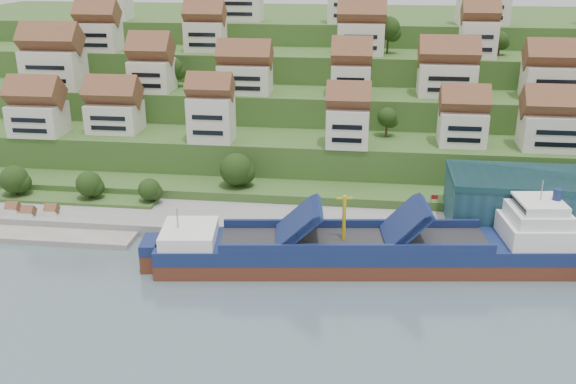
# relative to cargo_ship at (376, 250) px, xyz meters

# --- Properties ---
(ground) EXTENTS (300.00, 300.00, 0.00)m
(ground) POSITION_rel_cargo_ship_xyz_m (-8.61, -1.36, -2.99)
(ground) COLOR slate
(ground) RESTS_ON ground
(quay) EXTENTS (180.00, 14.00, 2.20)m
(quay) POSITION_rel_cargo_ship_xyz_m (11.39, 13.64, -1.89)
(quay) COLOR gray
(quay) RESTS_ON ground
(pebble_beach) EXTENTS (45.00, 20.00, 1.00)m
(pebble_beach) POSITION_rel_cargo_ship_xyz_m (-66.61, 10.64, -2.49)
(pebble_beach) COLOR gray
(pebble_beach) RESTS_ON ground
(hillside) EXTENTS (260.00, 128.00, 31.00)m
(hillside) POSITION_rel_cargo_ship_xyz_m (-8.61, 102.19, 7.66)
(hillside) COLOR #2D4C1E
(hillside) RESTS_ON ground
(hillside_village) EXTENTS (157.71, 63.85, 28.41)m
(hillside_village) POSITION_rel_cargo_ship_xyz_m (-8.82, 59.03, 21.17)
(hillside_village) COLOR silver
(hillside_village) RESTS_ON ground
(hillside_trees) EXTENTS (140.90, 62.64, 31.35)m
(hillside_trees) POSITION_rel_cargo_ship_xyz_m (-15.23, 44.03, 13.96)
(hillside_trees) COLOR #223D14
(hillside_trees) RESTS_ON ground
(flagpole) EXTENTS (1.28, 0.16, 8.00)m
(flagpole) POSITION_rel_cargo_ship_xyz_m (9.50, 8.64, 3.89)
(flagpole) COLOR gray
(flagpole) RESTS_ON quay
(beach_huts) EXTENTS (14.40, 3.70, 2.20)m
(beach_huts) POSITION_rel_cargo_ship_xyz_m (-68.61, 9.39, -0.89)
(beach_huts) COLOR white
(beach_huts) RESTS_ON pebble_beach
(cargo_ship) EXTENTS (70.32, 19.27, 15.31)m
(cargo_ship) POSITION_rel_cargo_ship_xyz_m (0.00, 0.00, 0.00)
(cargo_ship) COLOR #5B2B1C
(cargo_ship) RESTS_ON ground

